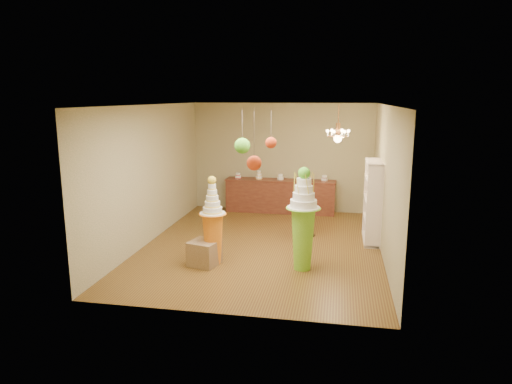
% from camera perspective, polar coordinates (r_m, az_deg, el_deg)
% --- Properties ---
extents(floor, '(6.50, 6.50, 0.00)m').
position_cam_1_polar(floor, '(9.96, 0.79, -6.69)').
color(floor, brown).
rests_on(floor, ground).
extents(ceiling, '(6.50, 6.50, 0.00)m').
position_cam_1_polar(ceiling, '(9.45, 0.84, 10.83)').
color(ceiling, white).
rests_on(ceiling, ground).
extents(wall_back, '(5.00, 0.04, 3.00)m').
position_cam_1_polar(wall_back, '(12.77, 3.26, 4.32)').
color(wall_back, tan).
rests_on(wall_back, ground).
extents(wall_front, '(5.00, 0.04, 3.00)m').
position_cam_1_polar(wall_front, '(6.48, -4.02, -3.08)').
color(wall_front, tan).
rests_on(wall_front, ground).
extents(wall_left, '(0.04, 6.50, 3.00)m').
position_cam_1_polar(wall_left, '(10.30, -13.04, 2.23)').
color(wall_left, tan).
rests_on(wall_left, ground).
extents(wall_right, '(0.04, 6.50, 3.00)m').
position_cam_1_polar(wall_right, '(9.50, 15.85, 1.29)').
color(wall_right, tan).
rests_on(wall_right, ground).
extents(pedestal_green, '(0.77, 0.77, 1.93)m').
position_cam_1_polar(pedestal_green, '(8.44, 5.90, -4.25)').
color(pedestal_green, '#78C52B').
rests_on(pedestal_green, floor).
extents(pedestal_orange, '(0.48, 0.48, 1.72)m').
position_cam_1_polar(pedestal_orange, '(8.77, -5.41, -4.85)').
color(pedestal_orange, orange).
rests_on(pedestal_orange, floor).
extents(burlap_riser, '(0.63, 0.63, 0.47)m').
position_cam_1_polar(burlap_riser, '(8.85, -6.46, -7.58)').
color(burlap_riser, olive).
rests_on(burlap_riser, floor).
extents(sideboard, '(3.04, 0.54, 1.16)m').
position_cam_1_polar(sideboard, '(12.67, 3.05, -0.43)').
color(sideboard, '#5B2A1C').
rests_on(sideboard, floor).
extents(shelving_unit, '(0.33, 1.20, 1.80)m').
position_cam_1_polar(shelving_unit, '(10.39, 14.38, -1.12)').
color(shelving_unit, silver).
rests_on(shelving_unit, floor).
extents(round_table, '(0.53, 0.53, 0.66)m').
position_cam_1_polar(round_table, '(10.60, 6.52, -3.23)').
color(round_table, black).
rests_on(round_table, floor).
extents(vase, '(0.20, 0.20, 0.18)m').
position_cam_1_polar(vase, '(10.52, 6.56, -1.53)').
color(vase, silver).
rests_on(vase, round_table).
extents(pom_red_left, '(0.23, 0.23, 0.97)m').
position_cam_1_polar(pom_red_left, '(7.11, -0.24, 3.65)').
color(pom_red_left, '#463C32').
rests_on(pom_red_left, ceiling).
extents(pom_green_mid, '(0.26, 0.26, 0.77)m').
position_cam_1_polar(pom_green_mid, '(7.65, -1.72, 5.80)').
color(pom_green_mid, '#463C32').
rests_on(pom_green_mid, ceiling).
extents(pom_red_right, '(0.18, 0.18, 0.66)m').
position_cam_1_polar(pom_red_right, '(7.43, 1.88, 6.18)').
color(pom_red_right, '#463C32').
rests_on(pom_red_right, ceiling).
extents(chandelier, '(0.60, 0.60, 0.85)m').
position_cam_1_polar(chandelier, '(10.35, 10.19, 6.87)').
color(chandelier, '#CD8548').
rests_on(chandelier, ceiling).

